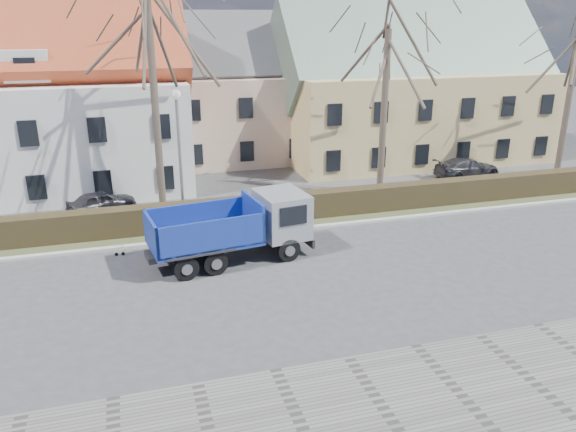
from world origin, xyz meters
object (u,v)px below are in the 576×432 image
object	(u,v)px
dump_truck	(225,230)
parked_car_b	(467,168)
cart_frame	(115,250)
parked_car_a	(102,202)
streetlight	(180,158)

from	to	relation	value
dump_truck	parked_car_b	xyz separation A→B (m)	(16.86, 8.48, -0.76)
dump_truck	cart_frame	size ratio (longest dim) A/B	10.99
dump_truck	cart_frame	bearing A→B (deg)	149.34
parked_car_a	parked_car_b	xyz separation A→B (m)	(21.91, 0.69, 0.03)
streetlight	cart_frame	xyz separation A→B (m)	(-3.25, -3.17, -2.99)
parked_car_b	cart_frame	bearing A→B (deg)	104.84
streetlight	parked_car_b	bearing A→B (deg)	10.91
streetlight	parked_car_b	size ratio (longest dim) A/B	1.54
streetlight	parked_car_b	world-z (taller)	streetlight
streetlight	cart_frame	world-z (taller)	streetlight
cart_frame	parked_car_b	world-z (taller)	parked_car_b
dump_truck	streetlight	distance (m)	5.48
parked_car_b	dump_truck	bearing A→B (deg)	114.20
dump_truck	parked_car_b	world-z (taller)	dump_truck
cart_frame	parked_car_a	distance (m)	6.00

